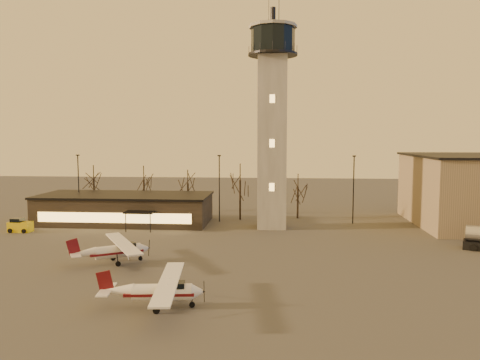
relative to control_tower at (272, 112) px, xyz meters
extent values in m
plane|color=#423F3D|center=(0.00, -30.00, -16.33)|extent=(220.00, 220.00, 0.00)
cube|color=gray|center=(0.00, 0.00, -4.33)|extent=(4.00, 4.00, 24.00)
cylinder|color=black|center=(0.00, 0.00, 7.82)|extent=(6.80, 6.80, 0.30)
cylinder|color=black|center=(0.00, 0.00, 9.67)|extent=(6.00, 6.00, 3.40)
cylinder|color=gray|center=(0.00, 0.00, 11.57)|extent=(6.60, 6.60, 0.40)
cylinder|color=black|center=(0.00, 0.00, 12.97)|extent=(0.70, 0.70, 2.40)
cube|color=black|center=(-22.00, 2.00, -14.33)|extent=(25.00, 10.00, 4.00)
cube|color=black|center=(-22.00, 2.00, -12.18)|extent=(25.40, 10.40, 0.30)
cube|color=#FFBE59|center=(-22.00, -3.02, -14.73)|extent=(22.00, 0.08, 1.40)
cube|color=black|center=(-18.00, -4.00, -13.73)|extent=(4.00, 2.00, 0.20)
cylinder|color=black|center=(-30.00, 4.00, -11.33)|extent=(0.16, 0.16, 10.00)
cube|color=black|center=(-30.00, 4.00, -6.28)|extent=(0.50, 0.25, 0.18)
cylinder|color=black|center=(-8.00, 4.00, -11.33)|extent=(0.16, 0.16, 10.00)
cube|color=black|center=(-8.00, 4.00, -6.28)|extent=(0.50, 0.25, 0.18)
cylinder|color=black|center=(12.00, 4.00, -11.33)|extent=(0.16, 0.16, 10.00)
cube|color=black|center=(12.00, 4.00, -6.28)|extent=(0.50, 0.25, 0.18)
cylinder|color=black|center=(-30.00, 10.00, -13.46)|extent=(0.28, 0.28, 5.74)
cylinder|color=black|center=(-14.00, 10.00, -13.70)|extent=(0.28, 0.28, 5.25)
cylinder|color=black|center=(-5.00, 6.00, -13.25)|extent=(0.28, 0.28, 6.16)
cylinder|color=black|center=(4.00, 8.00, -13.84)|extent=(0.28, 0.28, 4.97)
cylinder|color=black|center=(-22.00, 12.00, -13.53)|extent=(0.28, 0.28, 5.60)
cylinder|color=white|center=(-7.84, -32.09, -15.11)|extent=(4.58, 1.77, 1.26)
cone|color=white|center=(-5.23, -31.78, -15.11)|extent=(1.01, 1.30, 1.20)
cone|color=white|center=(-11.11, -32.47, -14.97)|extent=(2.44, 1.33, 1.07)
cube|color=black|center=(-6.87, -31.97, -14.67)|extent=(1.56, 1.18, 0.68)
cube|color=#530B10|center=(-8.03, -32.11, -15.16)|extent=(5.36, 1.90, 0.21)
cube|color=white|center=(-7.35, -32.03, -14.35)|extent=(2.68, 10.78, 0.14)
cube|color=white|center=(-11.98, -32.57, -14.87)|extent=(1.24, 3.28, 0.08)
cube|color=#530B10|center=(-12.08, -32.58, -14.19)|extent=(1.35, 0.23, 1.65)
cylinder|color=silver|center=(-15.41, -20.11, -15.09)|extent=(4.55, 3.44, 1.28)
cone|color=silver|center=(-13.13, -18.73, -15.09)|extent=(1.39, 1.51, 1.22)
cone|color=silver|center=(-18.28, -21.84, -14.94)|extent=(2.59, 2.15, 1.08)
cube|color=black|center=(-14.57, -19.60, -14.65)|extent=(1.80, 1.65, 0.69)
cube|color=#590C14|center=(-15.58, -20.21, -15.14)|extent=(5.24, 3.88, 0.22)
cube|color=silver|center=(-14.99, -19.85, -14.32)|extent=(6.87, 10.05, 0.14)
cube|color=silver|center=(-19.04, -22.30, -14.85)|extent=(2.44, 3.25, 0.08)
cube|color=#590C14|center=(-19.13, -22.35, -14.16)|extent=(1.21, 0.77, 1.67)
cube|color=#DDC00D|center=(-34.00, -5.88, -15.63)|extent=(3.03, 1.70, 1.39)
cube|color=black|center=(-34.40, -5.86, -14.84)|extent=(1.44, 1.44, 0.79)
camera|label=1|loc=(0.78, -65.82, -3.40)|focal=35.00mm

